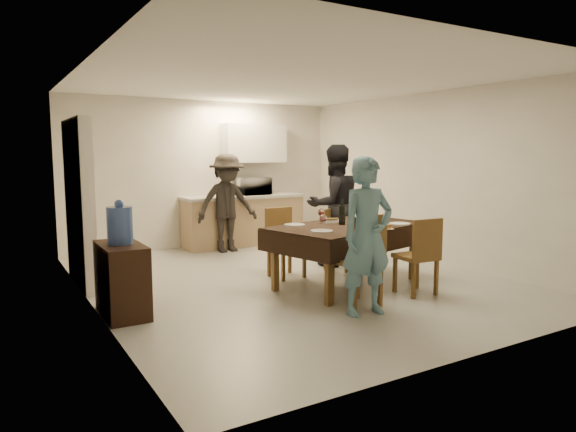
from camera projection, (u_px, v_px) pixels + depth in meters
name	position (u px, v px, depth m)	size (l,w,h in m)	color
floor	(291.00, 279.00, 6.83)	(5.00, 6.00, 0.02)	#A9A8A4
ceiling	(291.00, 80.00, 6.51)	(5.00, 6.00, 0.02)	white
wall_back	(205.00, 174.00, 9.23)	(5.00, 0.02, 2.60)	silver
wall_front	(485.00, 200.00, 4.11)	(5.00, 0.02, 2.60)	silver
wall_left	(89.00, 189.00, 5.40)	(0.02, 6.00, 2.60)	silver
wall_right	(429.00, 177.00, 7.94)	(0.02, 6.00, 2.60)	silver
stub_partition	(79.00, 203.00, 6.49)	(0.15, 1.40, 2.10)	white
kitchen_base_cabinet	(244.00, 221.00, 9.37)	(2.20, 0.60, 0.86)	tan
kitchen_worktop	(243.00, 197.00, 9.31)	(2.24, 0.64, 0.05)	#B0AFAA
upper_cabinet	(254.00, 143.00, 9.46)	(1.20, 0.34, 0.70)	silver
dining_table	(347.00, 228.00, 6.47)	(2.20, 1.59, 0.77)	black
chair_near_left	(362.00, 251.00, 5.53)	(0.49, 0.49, 0.55)	brown
chair_near_right	(422.00, 248.00, 6.00)	(0.45, 0.45, 0.50)	brown
chair_far_left	(290.00, 236.00, 6.82)	(0.45, 0.45, 0.51)	brown
chair_far_right	(344.00, 234.00, 7.29)	(0.55, 0.57, 0.47)	brown
console	(122.00, 280.00, 5.30)	(0.40, 0.81, 0.75)	black
water_jug	(120.00, 225.00, 5.23)	(0.26, 0.26, 0.38)	#4060B4
wine_bottle	(342.00, 212.00, 6.46)	(0.08, 0.08, 0.33)	black
water_pitcher	(372.00, 216.00, 6.59)	(0.13, 0.13, 0.20)	white
savoury_tart	(373.00, 226.00, 6.19)	(0.42, 0.31, 0.05)	#AC6932
salad_bowl	(357.00, 219.00, 6.76)	(0.20, 0.20, 0.08)	silver
mushroom_dish	(331.00, 221.00, 6.67)	(0.20, 0.20, 0.03)	silver
wine_glass_a	(323.00, 222.00, 5.96)	(0.09, 0.09, 0.20)	white
wine_glass_b	(369.00, 213.00, 6.94)	(0.08, 0.08, 0.18)	white
wine_glass_c	(321.00, 216.00, 6.60)	(0.09, 0.09, 0.19)	white
plate_near_left	(322.00, 231.00, 5.90)	(0.26, 0.26, 0.01)	silver
plate_near_right	(400.00, 224.00, 6.51)	(0.26, 0.26, 0.02)	silver
plate_far_left	(295.00, 225.00, 6.41)	(0.26, 0.26, 0.01)	silver
plate_far_right	(369.00, 219.00, 7.02)	(0.27, 0.27, 0.02)	silver
microwave	(254.00, 186.00, 9.40)	(0.56, 0.38, 0.31)	silver
person_near	(367.00, 236.00, 5.28)	(0.60, 0.39, 1.64)	#5C889F
person_far	(334.00, 205.00, 7.62)	(0.87, 0.68, 1.80)	black
person_kitchen	(227.00, 203.00, 8.67)	(1.07, 0.62, 1.66)	black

